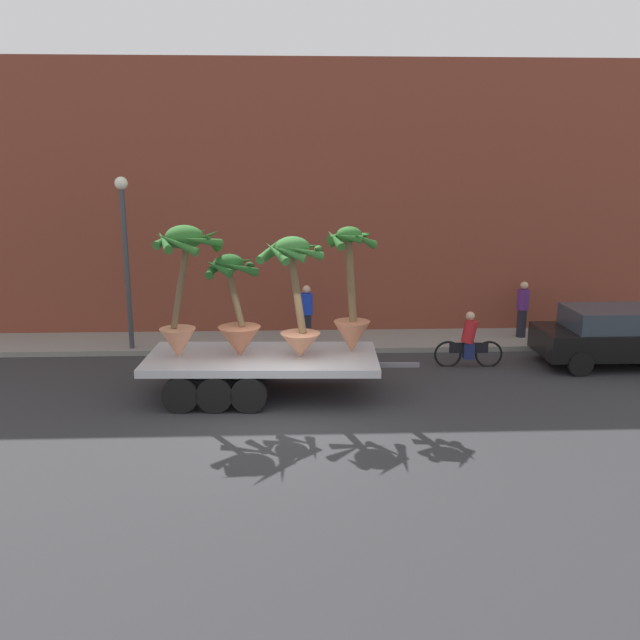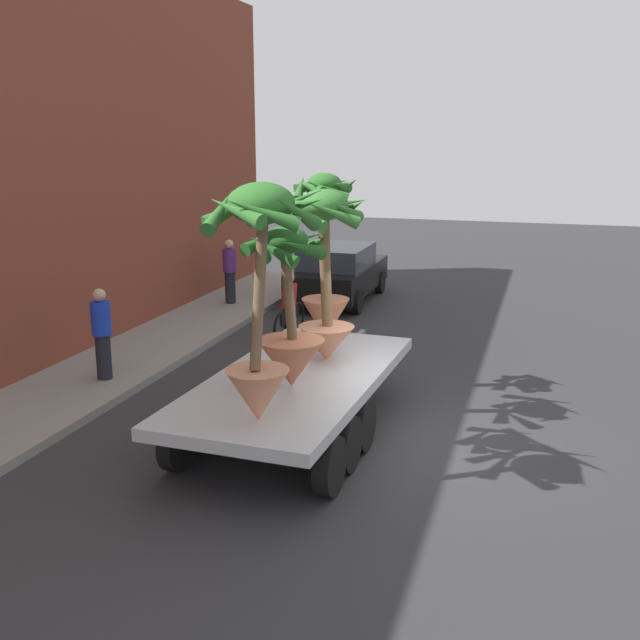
% 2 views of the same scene
% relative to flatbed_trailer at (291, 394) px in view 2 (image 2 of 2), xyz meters
% --- Properties ---
extents(ground_plane, '(60.00, 60.00, 0.00)m').
position_rel_flatbed_trailer_xyz_m(ground_plane, '(0.65, -1.59, -0.76)').
color(ground_plane, '#2D2D30').
extents(sidewalk, '(24.00, 2.20, 0.15)m').
position_rel_flatbed_trailer_xyz_m(sidewalk, '(0.65, 4.51, -0.68)').
color(sidewalk, gray).
rests_on(sidewalk, ground).
extents(flatbed_trailer, '(6.40, 2.63, 0.98)m').
position_rel_flatbed_trailer_xyz_m(flatbed_trailer, '(0.00, 0.00, 0.00)').
color(flatbed_trailer, '#B7BABF').
rests_on(flatbed_trailer, ground).
extents(potted_palm_rear, '(1.56, 1.74, 3.04)m').
position_rel_flatbed_trailer_xyz_m(potted_palm_rear, '(-1.49, -0.14, 1.97)').
color(potted_palm_rear, tan).
rests_on(potted_palm_rear, flatbed_trailer).
extents(potted_palm_middle, '(1.24, 1.26, 2.96)m').
position_rel_flatbed_trailer_xyz_m(potted_palm_middle, '(2.33, 0.17, 1.51)').
color(potted_palm_middle, '#C17251').
rests_on(potted_palm_middle, flatbed_trailer).
extents(potted_palm_front, '(1.27, 1.33, 2.39)m').
position_rel_flatbed_trailer_xyz_m(potted_palm_front, '(-0.31, -0.10, 1.19)').
color(potted_palm_front, '#B26647').
rests_on(potted_palm_front, flatbed_trailer).
extents(potted_palm_extra, '(1.55, 1.54, 2.79)m').
position_rel_flatbed_trailer_xyz_m(potted_palm_extra, '(1.05, -0.22, 1.71)').
color(potted_palm_extra, tan).
rests_on(potted_palm_extra, flatbed_trailer).
extents(cyclist, '(1.84, 0.36, 1.54)m').
position_rel_flatbed_trailer_xyz_m(cyclist, '(5.67, 2.03, -0.09)').
color(cyclist, black).
rests_on(cyclist, ground).
extents(parked_car, '(4.27, 1.98, 1.58)m').
position_rel_flatbed_trailer_xyz_m(parked_car, '(9.65, 1.99, 0.07)').
color(parked_car, black).
rests_on(parked_car, ground).
extents(pedestrian_near_gate, '(0.36, 0.36, 1.71)m').
position_rel_flatbed_trailer_xyz_m(pedestrian_near_gate, '(7.94, 4.52, 0.28)').
color(pedestrian_near_gate, black).
rests_on(pedestrian_near_gate, sidewalk).
extents(pedestrian_far_left, '(0.36, 0.36, 1.71)m').
position_rel_flatbed_trailer_xyz_m(pedestrian_far_left, '(1.38, 4.16, 0.28)').
color(pedestrian_far_left, black).
rests_on(pedestrian_far_left, sidewalk).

